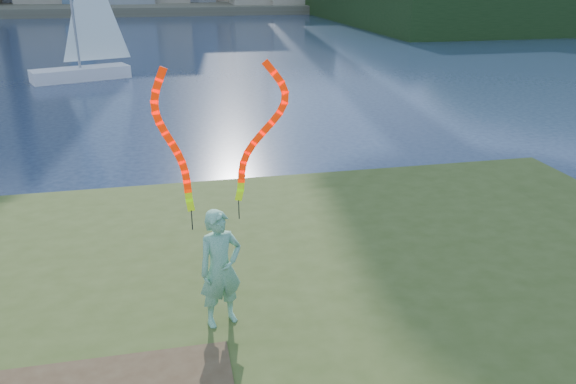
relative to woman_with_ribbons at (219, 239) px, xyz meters
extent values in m
plane|color=#18253D|center=(0.60, 1.14, -2.19)|extent=(320.00, 320.00, 0.00)
cube|color=#3A4B1A|center=(0.60, -1.06, -1.79)|extent=(17.00, 15.00, 0.30)
cube|color=#3A4B1A|center=(0.60, -0.86, -1.54)|extent=(14.00, 12.00, 0.30)
cube|color=#4D4838|center=(0.60, 96.14, -1.59)|extent=(320.00, 40.00, 1.20)
imported|color=#127546|center=(0.00, -0.03, -0.47)|extent=(0.78, 0.63, 1.84)
cylinder|color=black|center=(-0.36, -0.02, 0.35)|extent=(0.02, 0.02, 0.30)
cylinder|color=black|center=(0.33, 0.22, 0.35)|extent=(0.02, 0.02, 0.30)
cube|color=white|center=(-5.38, 26.87, -1.87)|extent=(5.60, 3.47, 0.75)
camera|label=1|loc=(-0.55, -7.34, 3.59)|focal=35.00mm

